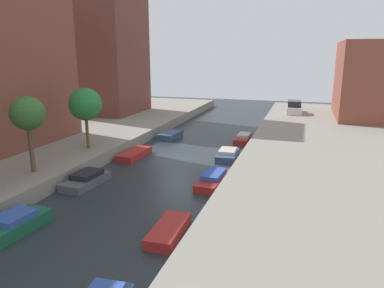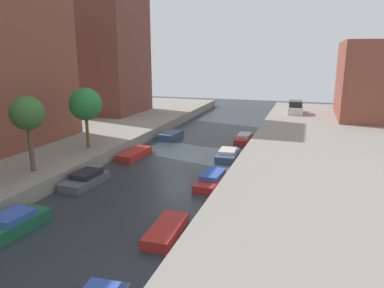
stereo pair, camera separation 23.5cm
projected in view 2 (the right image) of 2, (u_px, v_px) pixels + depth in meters
ground_plane at (177, 162)px, 28.78m from camera, size 84.00×84.00×0.00m
quay_left at (24, 142)px, 33.13m from camera, size 20.00×64.00×1.00m
apartment_tower_far at (99, 31)px, 45.18m from camera, size 10.00×9.05×20.33m
street_tree_1 at (27, 114)px, 22.44m from camera, size 2.14×2.14×4.85m
street_tree_2 at (85, 104)px, 28.23m from camera, size 2.56×2.56×4.82m
parked_car at (295, 108)px, 45.92m from camera, size 2.02×4.34×1.64m
moored_boat_left_1 at (14, 223)px, 17.46m from camera, size 1.87×3.41×0.93m
moored_boat_left_2 at (85, 179)px, 23.59m from camera, size 1.80×3.61×0.87m
moored_boat_left_3 at (134, 154)px, 29.97m from camera, size 1.51×3.85×0.55m
moored_boat_left_4 at (171, 135)px, 36.59m from camera, size 1.78×3.15×0.64m
moored_boat_right_1 at (166, 230)px, 17.03m from camera, size 1.42×3.36×0.50m
moored_boat_right_2 at (213, 179)px, 23.79m from camera, size 1.61×4.23×0.80m
moored_boat_right_3 at (228, 155)px, 29.45m from camera, size 1.70×3.49×0.82m
moored_boat_right_4 at (244, 139)px, 35.03m from camera, size 1.41×3.58×0.83m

